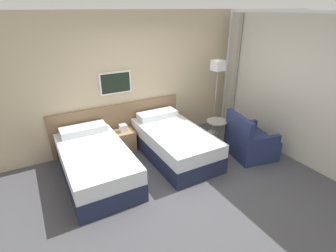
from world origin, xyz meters
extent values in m
plane|color=#47474C|center=(0.00, 0.00, 0.00)|extent=(16.00, 16.00, 0.00)
cube|color=#C6B28E|center=(0.00, 1.94, 1.35)|extent=(10.00, 0.06, 2.70)
cube|color=#846647|center=(-0.48, 1.89, 0.46)|extent=(2.76, 0.04, 0.93)
cube|color=white|center=(-0.48, 1.89, 1.38)|extent=(0.64, 0.03, 0.44)
cube|color=black|center=(-0.48, 1.87, 1.38)|extent=(0.58, 0.01, 0.38)
cube|color=white|center=(2.36, -0.30, 1.35)|extent=(0.06, 4.41, 2.70)
cube|color=beige|center=(2.31, -0.30, 1.32)|extent=(0.03, 4.05, 2.64)
cube|color=#A8A393|center=(2.23, 1.56, 1.32)|extent=(0.10, 0.24, 2.64)
cube|color=#1E233D|center=(-1.26, 0.88, 0.16)|extent=(1.05, 1.94, 0.32)
cube|color=silver|center=(-1.26, 0.88, 0.45)|extent=(1.04, 1.92, 0.25)
cube|color=silver|center=(-1.26, 1.63, 0.64)|extent=(0.84, 0.34, 0.13)
cube|color=#1E233D|center=(0.29, 0.88, 0.16)|extent=(1.05, 1.94, 0.32)
cube|color=silver|center=(0.29, 0.88, 0.45)|extent=(1.04, 1.92, 0.25)
cube|color=silver|center=(0.29, 1.63, 0.64)|extent=(0.84, 0.34, 0.13)
cube|color=#9E7A51|center=(-0.48, 1.63, 0.21)|extent=(0.41, 0.38, 0.43)
cube|color=white|center=(-0.48, 1.63, 0.50)|extent=(0.14, 0.14, 0.14)
cylinder|color=#9E9993|center=(1.64, 1.38, 0.01)|extent=(0.24, 0.24, 0.02)
cylinder|color=#9E9993|center=(1.64, 1.38, 0.75)|extent=(0.02, 0.02, 1.47)
cube|color=white|center=(1.64, 1.38, 1.60)|extent=(0.24, 0.24, 0.22)
cylinder|color=gray|center=(1.25, 0.80, 0.01)|extent=(0.28, 0.28, 0.01)
cylinder|color=gray|center=(1.25, 0.80, 0.30)|extent=(0.05, 0.05, 0.57)
cylinder|color=gray|center=(1.25, 0.80, 0.60)|extent=(0.43, 0.43, 0.02)
cube|color=navy|center=(1.67, 0.20, 0.20)|extent=(0.91, 0.96, 0.39)
cube|color=navy|center=(1.34, 0.26, 0.64)|extent=(0.25, 0.83, 0.50)
cube|color=navy|center=(1.60, -0.16, 0.48)|extent=(0.66, 0.21, 0.18)
cube|color=navy|center=(1.74, 0.56, 0.48)|extent=(0.66, 0.21, 0.18)
camera|label=1|loc=(-2.03, -3.02, 2.73)|focal=28.00mm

